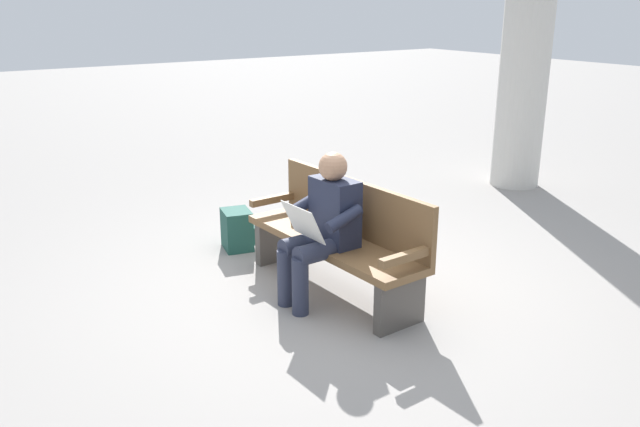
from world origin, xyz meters
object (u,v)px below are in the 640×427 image
backpack (238,230)px  support_pillar (527,43)px  bench_near (339,235)px  person_seated (323,224)px

backpack → support_pillar: support_pillar is taller
backpack → support_pillar: size_ratio=0.11×
backpack → support_pillar: 4.28m
bench_near → support_pillar: bearing=-72.9°
person_seated → support_pillar: size_ratio=0.33×
backpack → bench_near: bearing=-168.2°
person_seated → support_pillar: bearing=-72.6°
person_seated → backpack: size_ratio=3.11×
backpack → support_pillar: bearing=-89.5°
support_pillar → bench_near: bearing=109.4°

